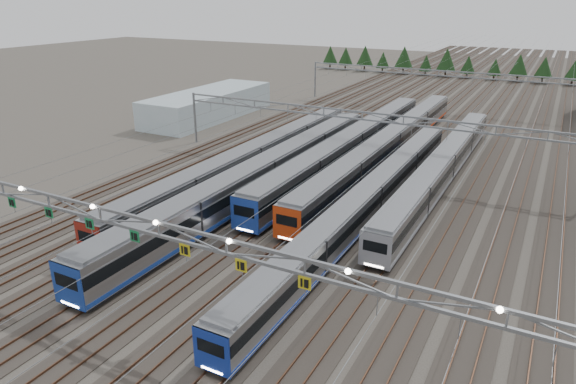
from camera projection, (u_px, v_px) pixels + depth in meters
The scene contains 13 objects.
ground at pixel (168, 319), 37.86m from camera, with size 400.00×400.00×0.00m, color #47423A.
track_bed at pixel (451, 90), 119.71m from camera, with size 54.00×260.00×5.42m.
train_a at pixel (251, 160), 66.61m from camera, with size 3.05×53.71×3.98m.
train_b at pixel (264, 175), 60.94m from camera, with size 3.17×56.86×4.13m.
train_c at pixel (352, 145), 73.01m from camera, with size 3.16×56.86×4.13m.
train_d at pixel (390, 144), 74.00m from camera, with size 3.00×63.34×3.91m.
train_e at pixel (369, 199), 54.47m from camera, with size 2.71×56.85×3.53m.
train_f at pixel (442, 167), 64.46m from camera, with size 2.90×51.83×3.77m.
gantry_near at pixel (157, 232), 35.24m from camera, with size 56.36×0.61×8.08m.
gantry_mid at pixel (362, 122), 68.52m from camera, with size 56.36×0.36×8.00m.
gantry_far at pixel (438, 77), 105.59m from camera, with size 56.36×0.36×8.00m.
west_shed at pixel (209, 104), 99.05m from camera, with size 10.00×30.00×5.03m, color #ABC3CC.
treeline at pixel (460, 63), 146.12m from camera, with size 87.50×5.60×7.02m.
Camera 1 is at (22.84, -24.04, 22.37)m, focal length 32.00 mm.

